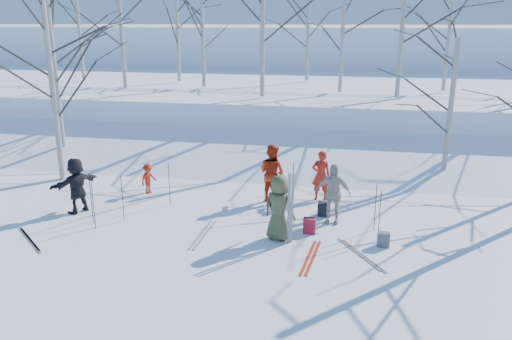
% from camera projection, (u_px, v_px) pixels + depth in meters
% --- Properties ---
extents(ground, '(120.00, 120.00, 0.00)m').
position_uv_depth(ground, '(246.00, 232.00, 13.39)').
color(ground, white).
rests_on(ground, ground).
extents(snow_ramp, '(70.00, 9.49, 4.12)m').
position_uv_depth(snow_ramp, '(282.00, 159.00, 19.93)').
color(snow_ramp, white).
rests_on(snow_ramp, ground).
extents(snow_plateau, '(70.00, 18.00, 2.20)m').
position_uv_depth(snow_plateau, '(306.00, 100.00, 29.10)').
color(snow_plateau, white).
rests_on(snow_plateau, ground).
extents(far_hill, '(90.00, 30.00, 6.00)m').
position_uv_depth(far_hill, '(326.00, 58.00, 48.57)').
color(far_hill, white).
rests_on(far_hill, ground).
extents(skier_olive_center, '(0.98, 0.79, 1.73)m').
position_uv_depth(skier_olive_center, '(279.00, 208.00, 12.72)').
color(skier_olive_center, '#43482B').
rests_on(skier_olive_center, ground).
extents(skier_red_north, '(0.64, 0.49, 1.59)m').
position_uv_depth(skier_red_north, '(321.00, 175.00, 15.63)').
color(skier_red_north, '#B62011').
rests_on(skier_red_north, ground).
extents(skier_redor_behind, '(1.11, 1.04, 1.82)m').
position_uv_depth(skier_redor_behind, '(272.00, 173.00, 15.48)').
color(skier_redor_behind, '#B72A0E').
rests_on(skier_redor_behind, ground).
extents(skier_red_seated, '(0.57, 0.74, 1.01)m').
position_uv_depth(skier_red_seated, '(149.00, 178.00, 16.28)').
color(skier_red_seated, '#B62011').
rests_on(skier_red_seated, ground).
extents(skier_cream_east, '(1.01, 0.44, 1.70)m').
position_uv_depth(skier_cream_east, '(333.00, 193.00, 13.81)').
color(skier_cream_east, beige).
rests_on(skier_cream_east, ground).
extents(skier_grey_west, '(1.14, 1.59, 1.65)m').
position_uv_depth(skier_grey_west, '(77.00, 185.00, 14.59)').
color(skier_grey_west, black).
rests_on(skier_grey_west, ground).
extents(dog, '(0.36, 0.57, 0.45)m').
position_uv_depth(dog, '(273.00, 202.00, 15.01)').
color(dog, black).
rests_on(dog, ground).
extents(upright_ski_left, '(0.10, 0.17, 1.90)m').
position_uv_depth(upright_ski_left, '(289.00, 208.00, 12.44)').
color(upright_ski_left, silver).
rests_on(upright_ski_left, ground).
extents(upright_ski_right, '(0.13, 0.23, 1.89)m').
position_uv_depth(upright_ski_right, '(292.00, 209.00, 12.41)').
color(upright_ski_right, silver).
rests_on(upright_ski_right, ground).
extents(ski_pair_a, '(2.08, 2.10, 0.02)m').
position_uv_depth(ski_pair_a, '(30.00, 239.00, 12.91)').
color(ski_pair_a, silver).
rests_on(ski_pair_a, ground).
extents(ski_pair_b, '(0.59, 1.94, 0.02)m').
position_uv_depth(ski_pair_b, '(311.00, 257.00, 11.93)').
color(ski_pair_b, '#A92918').
rests_on(ski_pair_b, ground).
extents(ski_pair_c, '(1.92, 2.08, 0.02)m').
position_uv_depth(ski_pair_c, '(361.00, 255.00, 12.07)').
color(ski_pair_c, silver).
rests_on(ski_pair_c, ground).
extents(ski_pair_d, '(0.31, 1.91, 0.02)m').
position_uv_depth(ski_pair_d, '(203.00, 235.00, 13.20)').
color(ski_pair_d, silver).
rests_on(ski_pair_d, ground).
extents(ski_pole_a, '(0.02, 0.02, 1.34)m').
position_uv_depth(ski_pole_a, '(93.00, 205.00, 13.43)').
color(ski_pole_a, black).
rests_on(ski_pole_a, ground).
extents(ski_pole_b, '(0.02, 0.02, 1.34)m').
position_uv_depth(ski_pole_b, '(375.00, 207.00, 13.30)').
color(ski_pole_b, black).
rests_on(ski_pole_b, ground).
extents(ski_pole_c, '(0.02, 0.02, 1.34)m').
position_uv_depth(ski_pole_c, '(380.00, 216.00, 12.72)').
color(ski_pole_c, black).
rests_on(ski_pole_c, ground).
extents(ski_pole_d, '(0.02, 0.02, 1.34)m').
position_uv_depth(ski_pole_d, '(169.00, 184.00, 15.18)').
color(ski_pole_d, black).
rests_on(ski_pole_d, ground).
extents(ski_pole_e, '(0.02, 0.02, 1.34)m').
position_uv_depth(ski_pole_e, '(274.00, 182.00, 15.41)').
color(ski_pole_e, black).
rests_on(ski_pole_e, ground).
extents(ski_pole_f, '(0.02, 0.02, 1.34)m').
position_uv_depth(ski_pole_f, '(293.00, 183.00, 15.33)').
color(ski_pole_f, black).
rests_on(ski_pole_f, ground).
extents(ski_pole_g, '(0.02, 0.02, 1.34)m').
position_uv_depth(ski_pole_g, '(91.00, 200.00, 13.83)').
color(ski_pole_g, black).
rests_on(ski_pole_g, ground).
extents(ski_pole_h, '(0.02, 0.02, 1.34)m').
position_uv_depth(ski_pole_h, '(123.00, 198.00, 13.97)').
color(ski_pole_h, black).
rests_on(ski_pole_h, ground).
extents(backpack_red, '(0.32, 0.22, 0.42)m').
position_uv_depth(backpack_red, '(309.00, 226.00, 13.27)').
color(backpack_red, maroon).
rests_on(backpack_red, ground).
extents(backpack_grey, '(0.30, 0.20, 0.38)m').
position_uv_depth(backpack_grey, '(383.00, 239.00, 12.49)').
color(backpack_grey, '#52555A').
rests_on(backpack_grey, ground).
extents(backpack_dark, '(0.34, 0.24, 0.40)m').
position_uv_depth(backpack_dark, '(324.00, 209.00, 14.46)').
color(backpack_dark, black).
rests_on(backpack_dark, ground).
extents(birch_plateau_b, '(5.21, 5.21, 6.59)m').
position_uv_depth(birch_plateau_b, '(403.00, 20.00, 21.21)').
color(birch_plateau_b, silver).
rests_on(birch_plateau_b, snow_plateau).
extents(birch_plateau_c, '(4.71, 4.71, 5.87)m').
position_uv_depth(birch_plateau_c, '(121.00, 27.00, 24.21)').
color(birch_plateau_c, silver).
rests_on(birch_plateau_c, snow_plateau).
extents(birch_plateau_d, '(5.25, 5.25, 6.64)m').
position_uv_depth(birch_plateau_d, '(262.00, 19.00, 21.41)').
color(birch_plateau_d, silver).
rests_on(birch_plateau_d, snow_plateau).
extents(birch_plateau_e, '(4.15, 4.15, 5.07)m').
position_uv_depth(birch_plateau_e, '(449.00, 37.00, 23.46)').
color(birch_plateau_e, silver).
rests_on(birch_plateau_e, snow_plateau).
extents(birch_plateau_f, '(4.15, 4.15, 5.06)m').
position_uv_depth(birch_plateau_f, '(80.00, 34.00, 28.07)').
color(birch_plateau_f, silver).
rests_on(birch_plateau_f, snow_plateau).
extents(birch_plateau_h, '(4.29, 4.29, 5.27)m').
position_uv_depth(birch_plateau_h, '(342.00, 35.00, 22.92)').
color(birch_plateau_h, silver).
rests_on(birch_plateau_h, snow_plateau).
extents(birch_plateau_i, '(4.32, 4.32, 5.31)m').
position_uv_depth(birch_plateau_i, '(202.00, 33.00, 24.90)').
color(birch_plateau_i, silver).
rests_on(birch_plateau_i, snow_plateau).
extents(birch_plateau_j, '(4.54, 4.54, 5.63)m').
position_uv_depth(birch_plateau_j, '(177.00, 29.00, 27.30)').
color(birch_plateau_j, silver).
rests_on(birch_plateau_j, snow_plateau).
extents(birch_plateau_k, '(4.18, 4.18, 5.12)m').
position_uv_depth(birch_plateau_k, '(308.00, 34.00, 27.60)').
color(birch_plateau_k, silver).
rests_on(birch_plateau_k, snow_plateau).
extents(birch_edge_a, '(4.91, 4.91, 6.16)m').
position_uv_depth(birch_edge_a, '(53.00, 93.00, 16.93)').
color(birch_edge_a, silver).
rests_on(birch_edge_a, ground).
extents(birch_edge_d, '(5.43, 5.43, 6.90)m').
position_uv_depth(birch_edge_d, '(55.00, 74.00, 19.54)').
color(birch_edge_d, silver).
rests_on(birch_edge_d, ground).
extents(birch_edge_e, '(4.06, 4.06, 4.94)m').
position_uv_depth(birch_edge_e, '(450.00, 112.00, 16.92)').
color(birch_edge_e, silver).
rests_on(birch_edge_e, ground).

